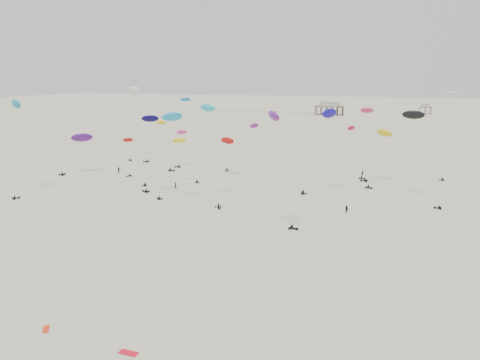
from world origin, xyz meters
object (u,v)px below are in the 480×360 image
(pavilion_main, at_px, (329,109))
(rig_9, at_px, (180,143))
(pavilion_small, at_px, (425,109))
(rig_0, at_px, (244,142))
(spectator_0, at_px, (176,188))
(rig_4, at_px, (134,100))

(pavilion_main, height_order, rig_9, rig_9)
(pavilion_small, height_order, rig_0, rig_0)
(pavilion_small, bearing_deg, rig_9, -110.89)
(pavilion_small, relative_size, rig_9, 0.75)
(pavilion_small, height_order, rig_9, rig_9)
(pavilion_small, bearing_deg, spectator_0, -106.57)
(pavilion_main, bearing_deg, rig_0, -90.74)
(pavilion_main, xyz_separation_m, pavilion_small, (70.00, 30.00, -0.74))
(pavilion_main, relative_size, rig_9, 1.75)
(rig_0, bearing_deg, pavilion_main, -107.15)
(pavilion_main, bearing_deg, rig_9, -96.41)
(pavilion_small, height_order, rig_4, rig_4)
(rig_9, bearing_deg, pavilion_main, -20.95)
(spectator_0, bearing_deg, pavilion_main, -65.13)
(pavilion_main, height_order, spectator_0, pavilion_main)
(rig_9, bearing_deg, spectator_0, -173.00)
(pavilion_main, bearing_deg, spectator_0, -92.90)
(pavilion_main, bearing_deg, pavilion_small, 23.20)
(pavilion_small, xyz_separation_m, rig_9, (-94.41, -247.44, 4.13))
(pavilion_small, xyz_separation_m, rig_4, (-117.99, -235.17, 17.35))
(pavilion_main, height_order, rig_4, rig_4)
(pavilion_small, distance_m, rig_9, 264.87)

